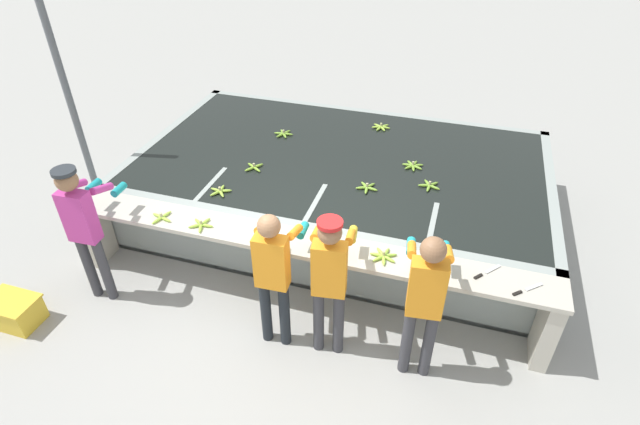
% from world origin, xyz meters
% --- Properties ---
extents(ground_plane, '(80.00, 80.00, 0.00)m').
position_xyz_m(ground_plane, '(0.00, 0.00, 0.00)').
color(ground_plane, '#999993').
rests_on(ground_plane, ground).
extents(wash_tank, '(5.41, 3.25, 0.90)m').
position_xyz_m(wash_tank, '(-0.00, 2.07, 0.45)').
color(wash_tank, gray).
rests_on(wash_tank, ground).
extents(work_ledge, '(5.41, 0.45, 0.90)m').
position_xyz_m(work_ledge, '(0.00, 0.23, 0.66)').
color(work_ledge, '#B7B2A3').
rests_on(work_ledge, ground).
extents(worker_0, '(0.43, 0.73, 1.70)m').
position_xyz_m(worker_0, '(-2.16, -0.31, 1.03)').
color(worker_0, '#38383D').
rests_on(worker_0, ground).
extents(worker_1, '(0.43, 0.72, 1.61)m').
position_xyz_m(worker_1, '(-0.01, -0.32, 0.96)').
color(worker_1, '#1E2328').
rests_on(worker_1, ground).
extents(worker_2, '(0.47, 0.74, 1.64)m').
position_xyz_m(worker_2, '(0.53, -0.27, 1.00)').
color(worker_2, '#38383D').
rests_on(worker_2, ground).
extents(worker_3, '(0.46, 0.73, 1.67)m').
position_xyz_m(worker_3, '(1.42, -0.29, 1.00)').
color(worker_3, '#38383D').
rests_on(worker_3, ground).
extents(banana_bunch_floating_0, '(0.28, 0.27, 0.08)m').
position_xyz_m(banana_bunch_floating_0, '(0.51, 1.43, 0.92)').
color(banana_bunch_floating_0, '#75A333').
rests_on(banana_bunch_floating_0, wash_tank).
extents(banana_bunch_floating_1, '(0.28, 0.27, 0.08)m').
position_xyz_m(banana_bunch_floating_1, '(-1.15, 0.82, 0.92)').
color(banana_bunch_floating_1, '#93BC3D').
rests_on(banana_bunch_floating_1, wash_tank).
extents(banana_bunch_floating_2, '(0.28, 0.27, 0.08)m').
position_xyz_m(banana_bunch_floating_2, '(1.22, 1.69, 0.92)').
color(banana_bunch_floating_2, '#75A333').
rests_on(banana_bunch_floating_2, wash_tank).
extents(banana_bunch_floating_3, '(0.25, 0.25, 0.08)m').
position_xyz_m(banana_bunch_floating_3, '(-0.99, 1.46, 0.92)').
color(banana_bunch_floating_3, '#7FAD33').
rests_on(banana_bunch_floating_3, wash_tank).
extents(banana_bunch_floating_4, '(0.28, 0.27, 0.08)m').
position_xyz_m(banana_bunch_floating_4, '(-0.97, 2.47, 0.92)').
color(banana_bunch_floating_4, '#75A333').
rests_on(banana_bunch_floating_4, wash_tank).
extents(banana_bunch_floating_5, '(0.28, 0.28, 0.08)m').
position_xyz_m(banana_bunch_floating_5, '(0.33, 3.11, 0.92)').
color(banana_bunch_floating_5, '#93BC3D').
rests_on(banana_bunch_floating_5, wash_tank).
extents(banana_bunch_floating_6, '(0.27, 0.28, 0.08)m').
position_xyz_m(banana_bunch_floating_6, '(0.96, 2.12, 0.92)').
color(banana_bunch_floating_6, '#75A333').
rests_on(banana_bunch_floating_6, wash_tank).
extents(banana_bunch_ledge_0, '(0.27, 0.28, 0.08)m').
position_xyz_m(banana_bunch_ledge_0, '(0.95, 0.23, 0.92)').
color(banana_bunch_ledge_0, '#93BC3D').
rests_on(banana_bunch_ledge_0, work_ledge).
extents(banana_bunch_ledge_1, '(0.27, 0.28, 0.08)m').
position_xyz_m(banana_bunch_ledge_1, '(-1.04, 0.15, 0.92)').
color(banana_bunch_ledge_1, '#93BC3D').
rests_on(banana_bunch_ledge_1, work_ledge).
extents(banana_bunch_ledge_2, '(0.28, 0.28, 0.08)m').
position_xyz_m(banana_bunch_ledge_2, '(-1.53, 0.14, 0.92)').
color(banana_bunch_ledge_2, '#9EC642').
rests_on(banana_bunch_ledge_2, work_ledge).
extents(knife_0, '(0.28, 0.26, 0.02)m').
position_xyz_m(knife_0, '(2.28, 0.14, 0.91)').
color(knife_0, silver).
rests_on(knife_0, work_ledge).
extents(knife_1, '(0.25, 0.29, 0.02)m').
position_xyz_m(knife_1, '(1.92, 0.27, 0.91)').
color(knife_1, silver).
rests_on(knife_1, work_ledge).
extents(crate, '(0.55, 0.39, 0.32)m').
position_xyz_m(crate, '(-2.82, -0.97, 0.16)').
color(crate, gold).
rests_on(crate, ground).
extents(support_post_left, '(0.09, 0.09, 3.20)m').
position_xyz_m(support_post_left, '(-3.34, 1.18, 1.60)').
color(support_post_left, slate).
rests_on(support_post_left, ground).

